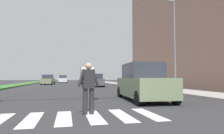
# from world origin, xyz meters

# --- Properties ---
(ground_plane) EXTENTS (140.00, 140.00, 0.00)m
(ground_plane) POSITION_xyz_m (0.00, 30.00, 0.00)
(ground_plane) COLOR #2D2D30
(crosswalk) EXTENTS (4.95, 2.20, 0.01)m
(crosswalk) POSITION_xyz_m (0.00, 6.45, 0.00)
(crosswalk) COLOR silver
(crosswalk) RESTS_ON ground_plane
(median_strip) EXTENTS (2.83, 64.00, 0.15)m
(median_strip) POSITION_xyz_m (-7.91, 28.00, 0.07)
(median_strip) COLOR #386B2D
(median_strip) RESTS_ON ground_plane
(sidewalk_right) EXTENTS (3.00, 64.00, 0.15)m
(sidewalk_right) POSITION_xyz_m (8.66, 28.00, 0.07)
(sidewalk_right) COLOR #9E9991
(sidewalk_right) RESTS_ON ground_plane
(street_lamp_right) EXTENTS (1.02, 0.24, 7.50)m
(street_lamp_right) POSITION_xyz_m (8.06, 14.58, 4.59)
(street_lamp_right) COLOR slate
(street_lamp_right) RESTS_ON sidewalk_right
(pedestrian_performer) EXTENTS (0.75, 0.30, 1.69)m
(pedestrian_performer) POSITION_xyz_m (0.32, 6.82, 0.93)
(pedestrian_performer) COLOR #262628
(pedestrian_performer) RESTS_ON ground_plane
(suv_crossing) EXTENTS (2.19, 4.70, 1.97)m
(suv_crossing) POSITION_xyz_m (3.59, 10.16, 0.93)
(suv_crossing) COLOR gray
(suv_crossing) RESTS_ON ground_plane
(sedan_midblock) EXTENTS (2.15, 4.23, 1.70)m
(sedan_midblock) POSITION_xyz_m (3.40, 26.12, 0.79)
(sedan_midblock) COLOR #474C51
(sedan_midblock) RESTS_ON ground_plane
(sedan_distant) EXTENTS (2.17, 4.42, 1.69)m
(sedan_distant) POSITION_xyz_m (-3.59, 35.60, 0.78)
(sedan_distant) COLOR gray
(sedan_distant) RESTS_ON ground_plane
(sedan_far_horizon) EXTENTS (1.89, 4.01, 1.74)m
(sedan_far_horizon) POSITION_xyz_m (-1.30, 46.07, 0.80)
(sedan_far_horizon) COLOR silver
(sedan_far_horizon) RESTS_ON ground_plane
(truck_box_delivery) EXTENTS (2.40, 6.20, 3.10)m
(truck_box_delivery) POSITION_xyz_m (3.22, 36.41, 1.63)
(truck_box_delivery) COLOR silver
(truck_box_delivery) RESTS_ON ground_plane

